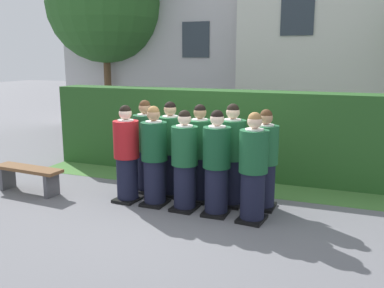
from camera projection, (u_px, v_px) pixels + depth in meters
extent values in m
plane|color=slate|center=(186.00, 209.00, 6.96)|extent=(60.00, 60.00, 0.00)
cylinder|color=black|center=(127.00, 179.00, 7.32)|extent=(0.37, 0.37, 0.77)
cube|color=black|center=(128.00, 199.00, 7.39)|extent=(0.43, 0.51, 0.05)
cylinder|color=#AD191E|center=(126.00, 139.00, 7.17)|extent=(0.44, 0.44, 0.64)
cylinder|color=white|center=(126.00, 121.00, 7.11)|extent=(0.27, 0.27, 0.03)
cube|color=navy|center=(133.00, 130.00, 7.33)|extent=(0.04, 0.02, 0.28)
sphere|color=beige|center=(125.00, 113.00, 7.08)|extent=(0.22, 0.22, 0.22)
sphere|color=black|center=(125.00, 111.00, 7.07)|extent=(0.20, 0.20, 0.20)
cylinder|color=black|center=(155.00, 182.00, 7.13)|extent=(0.37, 0.37, 0.78)
cube|color=black|center=(155.00, 203.00, 7.21)|extent=(0.39, 0.49, 0.05)
cylinder|color=#144728|center=(154.00, 141.00, 6.99)|extent=(0.44, 0.44, 0.64)
cylinder|color=white|center=(154.00, 122.00, 6.92)|extent=(0.27, 0.27, 0.03)
cube|color=#236038|center=(159.00, 132.00, 7.15)|extent=(0.04, 0.01, 0.28)
sphere|color=tan|center=(154.00, 114.00, 6.90)|extent=(0.22, 0.22, 0.22)
sphere|color=olive|center=(153.00, 112.00, 6.89)|extent=(0.20, 0.20, 0.20)
cylinder|color=black|center=(185.00, 187.00, 6.89)|extent=(0.36, 0.36, 0.76)
cube|color=black|center=(185.00, 208.00, 6.96)|extent=(0.41, 0.49, 0.05)
cylinder|color=#19512D|center=(185.00, 146.00, 6.75)|extent=(0.43, 0.43, 0.63)
cylinder|color=white|center=(185.00, 126.00, 6.69)|extent=(0.27, 0.27, 0.03)
cube|color=gold|center=(190.00, 136.00, 6.91)|extent=(0.04, 0.01, 0.28)
sphere|color=beige|center=(185.00, 119.00, 6.66)|extent=(0.21, 0.21, 0.21)
sphere|color=black|center=(185.00, 116.00, 6.65)|extent=(0.20, 0.20, 0.20)
cube|color=white|center=(192.00, 148.00, 7.01)|extent=(0.15, 0.02, 0.20)
cylinder|color=black|center=(216.00, 191.00, 6.68)|extent=(0.37, 0.37, 0.77)
cube|color=black|center=(216.00, 212.00, 6.76)|extent=(0.40, 0.49, 0.05)
cylinder|color=#144728|center=(217.00, 147.00, 6.54)|extent=(0.44, 0.44, 0.64)
cylinder|color=white|center=(217.00, 127.00, 6.47)|extent=(0.27, 0.27, 0.03)
cube|color=navy|center=(221.00, 137.00, 6.70)|extent=(0.04, 0.01, 0.28)
sphere|color=beige|center=(217.00, 119.00, 6.45)|extent=(0.22, 0.22, 0.22)
sphere|color=black|center=(217.00, 116.00, 6.44)|extent=(0.20, 0.20, 0.20)
cylinder|color=black|center=(252.00, 196.00, 6.41)|extent=(0.37, 0.37, 0.77)
cube|color=black|center=(252.00, 219.00, 6.48)|extent=(0.43, 0.52, 0.05)
cylinder|color=#19512D|center=(254.00, 151.00, 6.26)|extent=(0.44, 0.44, 0.64)
cylinder|color=white|center=(254.00, 130.00, 6.20)|extent=(0.27, 0.27, 0.03)
cube|color=gold|center=(258.00, 140.00, 6.42)|extent=(0.04, 0.02, 0.28)
sphere|color=beige|center=(255.00, 121.00, 6.17)|extent=(0.22, 0.22, 0.22)
sphere|color=olive|center=(255.00, 119.00, 6.16)|extent=(0.20, 0.20, 0.20)
cylinder|color=black|center=(146.00, 171.00, 7.84)|extent=(0.38, 0.38, 0.79)
cube|color=black|center=(147.00, 189.00, 7.91)|extent=(0.40, 0.49, 0.05)
cylinder|color=#19512D|center=(145.00, 133.00, 7.69)|extent=(0.44, 0.44, 0.65)
cylinder|color=white|center=(145.00, 115.00, 7.62)|extent=(0.28, 0.28, 0.03)
cube|color=#236038|center=(150.00, 124.00, 7.86)|extent=(0.04, 0.01, 0.29)
sphere|color=tan|center=(145.00, 108.00, 7.60)|extent=(0.22, 0.22, 0.22)
sphere|color=#472D19|center=(145.00, 106.00, 7.59)|extent=(0.20, 0.20, 0.20)
cylinder|color=black|center=(171.00, 174.00, 7.62)|extent=(0.38, 0.38, 0.79)
cube|color=black|center=(171.00, 193.00, 7.70)|extent=(0.41, 0.50, 0.05)
cylinder|color=#1E5B33|center=(170.00, 135.00, 7.48)|extent=(0.44, 0.44, 0.65)
cylinder|color=white|center=(170.00, 117.00, 7.41)|extent=(0.28, 0.28, 0.03)
cube|color=#236038|center=(175.00, 126.00, 7.64)|extent=(0.04, 0.01, 0.29)
sphere|color=tan|center=(170.00, 109.00, 7.38)|extent=(0.22, 0.22, 0.22)
sphere|color=black|center=(170.00, 107.00, 7.38)|extent=(0.20, 0.20, 0.20)
cylinder|color=black|center=(200.00, 179.00, 7.34)|extent=(0.37, 0.37, 0.78)
cube|color=black|center=(200.00, 198.00, 7.42)|extent=(0.44, 0.52, 0.05)
cylinder|color=#1E5B33|center=(200.00, 139.00, 7.20)|extent=(0.44, 0.44, 0.64)
cylinder|color=white|center=(200.00, 120.00, 7.13)|extent=(0.27, 0.27, 0.03)
cube|color=navy|center=(205.00, 129.00, 7.35)|extent=(0.04, 0.02, 0.28)
sphere|color=tan|center=(200.00, 112.00, 7.11)|extent=(0.22, 0.22, 0.22)
sphere|color=black|center=(200.00, 110.00, 7.10)|extent=(0.20, 0.20, 0.20)
cylinder|color=black|center=(232.00, 182.00, 7.12)|extent=(0.38, 0.38, 0.80)
cube|color=black|center=(231.00, 203.00, 7.19)|extent=(0.41, 0.51, 0.05)
cylinder|color=#1E5B33|center=(232.00, 140.00, 6.97)|extent=(0.45, 0.45, 0.66)
cylinder|color=white|center=(233.00, 120.00, 6.90)|extent=(0.28, 0.28, 0.03)
cube|color=gold|center=(236.00, 130.00, 7.13)|extent=(0.04, 0.01, 0.29)
sphere|color=beige|center=(233.00, 112.00, 6.87)|extent=(0.22, 0.22, 0.22)
sphere|color=black|center=(233.00, 110.00, 6.86)|extent=(0.21, 0.21, 0.21)
cube|color=white|center=(237.00, 142.00, 7.24)|extent=(0.15, 0.01, 0.20)
cylinder|color=black|center=(264.00, 186.00, 6.95)|extent=(0.36, 0.36, 0.76)
cube|color=black|center=(263.00, 206.00, 7.02)|extent=(0.39, 0.48, 0.05)
cylinder|color=#1E5B33|center=(265.00, 145.00, 6.81)|extent=(0.43, 0.43, 0.63)
cylinder|color=white|center=(266.00, 125.00, 6.74)|extent=(0.27, 0.27, 0.03)
cube|color=#236038|center=(268.00, 135.00, 6.97)|extent=(0.04, 0.01, 0.28)
sphere|color=tan|center=(266.00, 118.00, 6.72)|extent=(0.22, 0.22, 0.22)
sphere|color=#472D19|center=(266.00, 115.00, 6.71)|extent=(0.20, 0.20, 0.20)
cube|color=white|center=(268.00, 147.00, 7.08)|extent=(0.15, 0.01, 0.20)
cube|color=#285623|center=(226.00, 133.00, 8.88)|extent=(7.89, 0.70, 1.79)
cube|color=silver|center=(174.00, 58.00, 15.59)|extent=(6.97, 3.68, 4.82)
cube|color=#2D3842|center=(109.00, 41.00, 14.32)|extent=(0.90, 0.04, 1.10)
cube|color=#2D3842|center=(196.00, 40.00, 13.22)|extent=(0.90, 0.04, 1.10)
cube|color=silver|center=(351.00, 42.00, 13.00)|extent=(6.25, 3.94, 5.79)
cube|color=#2D3842|center=(297.00, 15.00, 11.54)|extent=(0.90, 0.04, 1.10)
cylinder|color=brown|center=(108.00, 95.00, 14.42)|extent=(0.24, 0.24, 2.37)
sphere|color=#2D6028|center=(105.00, 4.00, 13.82)|extent=(3.80, 3.80, 3.80)
cube|color=brown|center=(28.00, 169.00, 7.74)|extent=(1.42, 0.46, 0.06)
cube|color=#4C4C51|center=(8.00, 178.00, 8.02)|extent=(0.10, 0.33, 0.42)
cube|color=#4C4C51|center=(52.00, 185.00, 7.56)|extent=(0.10, 0.33, 0.42)
cube|color=#477A38|center=(214.00, 184.00, 8.33)|extent=(7.89, 0.90, 0.01)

